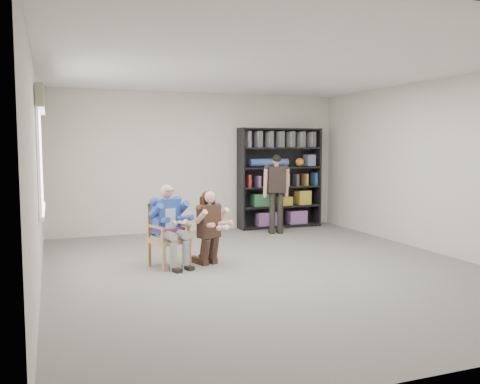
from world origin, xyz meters
name	(u,v)px	position (x,y,z in m)	size (l,w,h in m)	color
room_shell	(269,170)	(0.00, 0.00, 1.40)	(6.00, 7.00, 2.80)	beige
floor	(268,269)	(0.00, 0.00, 0.00)	(6.00, 7.00, 0.01)	slate
window_left	(41,154)	(-2.95, 1.00, 1.63)	(0.16, 2.00, 1.75)	silver
armchair	(169,235)	(-1.27, 0.65, 0.46)	(0.53, 0.52, 0.92)	#A27D43
seated_man	(169,225)	(-1.27, 0.65, 0.60)	(0.52, 0.72, 1.20)	navy
kneeling_woman	(210,228)	(-0.69, 0.53, 0.55)	(0.46, 0.74, 1.10)	#321F1A
bookshelf	(280,178)	(1.70, 3.28, 1.05)	(1.80, 0.38, 2.10)	black
standing_man	(276,194)	(1.30, 2.58, 0.78)	(0.48, 0.27, 1.57)	black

